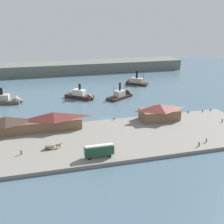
{
  "coord_description": "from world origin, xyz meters",
  "views": [
    {
      "loc": [
        -26.46,
        -112.85,
        44.42
      ],
      "look_at": [
        4.42,
        2.84,
        2.0
      ],
      "focal_mm": 44.35,
      "sensor_mm": 36.0,
      "label": 1
    }
  ],
  "objects": [
    {
      "name": "ferry_shed_customs_shed",
      "position": [
        -40.11,
        -8.18,
        4.63
      ],
      "size": [
        20.09,
        7.48,
        6.75
      ],
      "color": "brown",
      "rests_on": "quay_promenade"
    },
    {
      "name": "pedestrian_at_waters_edge",
      "position": [
        29.22,
        -35.0,
        1.96
      ],
      "size": [
        0.41,
        0.41,
        1.66
      ],
      "color": "#3D4C42",
      "rests_on": "quay_promenade"
    },
    {
      "name": "quay_promenade",
      "position": [
        0.0,
        -22.0,
        0.6
      ],
      "size": [
        110.0,
        36.0,
        1.2
      ],
      "primitive_type": "cube",
      "color": "gray",
      "rests_on": "ground"
    },
    {
      "name": "ferry_shed_east_terminal",
      "position": [
        -22.51,
        -8.19,
        4.72
      ],
      "size": [
        22.04,
        7.54,
        6.93
      ],
      "color": "brown",
      "rests_on": "quay_promenade"
    },
    {
      "name": "seawall_edge",
      "position": [
        0.0,
        -3.6,
        0.5
      ],
      "size": [
        110.0,
        0.8,
        1.0
      ],
      "primitive_type": "cube",
      "color": "#666159",
      "rests_on": "ground"
    },
    {
      "name": "horse_cart",
      "position": [
        -24.18,
        -25.93,
        2.13
      ],
      "size": [
        5.91,
        1.45,
        1.87
      ],
      "color": "brown",
      "rests_on": "quay_promenade"
    },
    {
      "name": "ferry_moored_east",
      "position": [
        34.7,
        57.75,
        1.57
      ],
      "size": [
        15.68,
        13.55,
        11.36
      ],
      "color": "black",
      "rests_on": "ground"
    },
    {
      "name": "mooring_post_center_east",
      "position": [
        38.94,
        -5.27,
        1.65
      ],
      "size": [
        0.44,
        0.44,
        0.9
      ],
      "primitive_type": "cylinder",
      "color": "black",
      "rests_on": "quay_promenade"
    },
    {
      "name": "mooring_post_center_west",
      "position": [
        46.21,
        -5.59,
        1.65
      ],
      "size": [
        0.44,
        0.44,
        0.9
      ],
      "primitive_type": "cylinder",
      "color": "black",
      "rests_on": "quay_promenade"
    },
    {
      "name": "ferry_moored_west",
      "position": [
        -4.48,
        34.08,
        1.65
      ],
      "size": [
        16.76,
        15.32,
        9.91
      ],
      "color": "black",
      "rests_on": "ground"
    },
    {
      "name": "ground_plane",
      "position": [
        0.0,
        0.0,
        0.0
      ],
      "size": [
        320.0,
        320.0,
        0.0
      ],
      "primitive_type": "plane",
      "color": "#476070"
    },
    {
      "name": "far_headland",
      "position": [
        0.0,
        110.0,
        4.0
      ],
      "size": [
        180.0,
        24.0,
        8.0
      ],
      "primitive_type": "cube",
      "color": "#60665B",
      "rests_on": "ground"
    },
    {
      "name": "pedestrian_near_east_shed",
      "position": [
        24.98,
        -37.12,
        1.99
      ],
      "size": [
        0.43,
        0.43,
        1.74
      ],
      "color": "#33384C",
      "rests_on": "quay_promenade"
    },
    {
      "name": "ferry_near_quay",
      "position": [
        -44.23,
        36.3,
        1.55
      ],
      "size": [
        21.62,
        9.99,
        10.44
      ],
      "color": "#514C47",
      "rests_on": "ground"
    },
    {
      "name": "pedestrian_near_cart",
      "position": [
        46.79,
        -19.61,
        1.91
      ],
      "size": [
        0.39,
        0.39,
        1.57
      ],
      "color": "#232328",
      "rests_on": "quay_promenade"
    },
    {
      "name": "ferry_approaching_west",
      "position": [
        17.95,
        30.88,
        1.3
      ],
      "size": [
        17.73,
        14.45,
        10.99
      ],
      "color": "black",
      "rests_on": "ground"
    },
    {
      "name": "mooring_post_west",
      "position": [
        50.65,
        -5.26,
        1.65
      ],
      "size": [
        0.44,
        0.44,
        0.9
      ],
      "primitive_type": "cylinder",
      "color": "black",
      "rests_on": "quay_promenade"
    },
    {
      "name": "mooring_post_east",
      "position": [
        3.22,
        -4.87,
        1.65
      ],
      "size": [
        0.44,
        0.44,
        0.9
      ],
      "primitive_type": "cylinder",
      "color": "black",
      "rests_on": "quay_promenade"
    },
    {
      "name": "pedestrian_standing_center",
      "position": [
        -34.33,
        -27.48,
        2.0
      ],
      "size": [
        0.43,
        0.43,
        1.75
      ],
      "color": "#4C3D33",
      "rests_on": "quay_promenade"
    },
    {
      "name": "ferry_shed_central_terminal",
      "position": [
        22.44,
        -9.38,
        4.65
      ],
      "size": [
        16.5,
        9.18,
        6.78
      ],
      "color": "brown",
      "rests_on": "quay_promenade"
    },
    {
      "name": "street_tram",
      "position": [
        -10.11,
        -35.7,
        3.67
      ],
      "size": [
        9.45,
        2.4,
        4.22
      ],
      "color": "#1E4C2D",
      "rests_on": "quay_promenade"
    }
  ]
}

